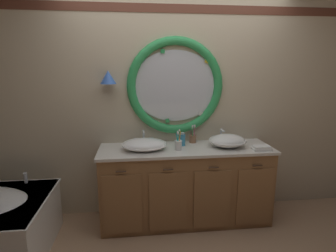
{
  "coord_description": "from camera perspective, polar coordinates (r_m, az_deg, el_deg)",
  "views": [
    {
      "loc": [
        -0.45,
        -2.53,
        1.73
      ],
      "look_at": [
        -0.12,
        0.25,
        1.11
      ],
      "focal_mm": 29.23,
      "sensor_mm": 36.0,
      "label": 1
    }
  ],
  "objects": [
    {
      "name": "folded_hand_towel",
      "position": [
        3.05,
        18.93,
        -4.36
      ],
      "size": [
        0.19,
        0.12,
        0.04
      ],
      "color": "white",
      "rests_on": "vanity_counter"
    },
    {
      "name": "sink_basin_left",
      "position": [
        2.89,
        -4.97,
        -3.84
      ],
      "size": [
        0.47,
        0.47,
        0.12
      ],
      "color": "white",
      "rests_on": "vanity_counter"
    },
    {
      "name": "sink_basin_right",
      "position": [
        3.05,
        12.29,
        -3.01
      ],
      "size": [
        0.41,
        0.41,
        0.14
      ],
      "color": "white",
      "rests_on": "vanity_counter"
    },
    {
      "name": "faucet_set_right",
      "position": [
        3.25,
        11.04,
        -2.15
      ],
      "size": [
        0.21,
        0.12,
        0.16
      ],
      "color": "silver",
      "rests_on": "vanity_counter"
    },
    {
      "name": "back_wall_assembly",
      "position": [
        3.17,
        1.49,
        5.14
      ],
      "size": [
        6.4,
        0.26,
        2.6
      ],
      "color": "beige",
      "rests_on": "ground_plane"
    },
    {
      "name": "faucet_set_left",
      "position": [
        3.1,
        -5.1,
        -2.6
      ],
      "size": [
        0.22,
        0.15,
        0.16
      ],
      "color": "silver",
      "rests_on": "vanity_counter"
    },
    {
      "name": "toothbrush_holder_right",
      "position": [
        3.16,
        5.18,
        -2.53
      ],
      "size": [
        0.09,
        0.09,
        0.21
      ],
      "color": "#996647",
      "rests_on": "vanity_counter"
    },
    {
      "name": "soap_dispenser",
      "position": [
        3.03,
        3.06,
        -2.85
      ],
      "size": [
        0.06,
        0.07,
        0.16
      ],
      "color": "#388EBC",
      "rests_on": "vanity_counter"
    },
    {
      "name": "ground_plane",
      "position": [
        3.09,
        3.05,
        -21.47
      ],
      "size": [
        14.0,
        14.0,
        0.0
      ],
      "primitive_type": "plane",
      "color": "tan"
    },
    {
      "name": "vanity_counter",
      "position": [
        3.13,
        3.67,
        -12.01
      ],
      "size": [
        1.87,
        0.59,
        0.86
      ],
      "color": "olive",
      "rests_on": "ground_plane"
    },
    {
      "name": "toothbrush_holder_left",
      "position": [
        2.88,
        2.14,
        -3.85
      ],
      "size": [
        0.08,
        0.08,
        0.22
      ],
      "color": "white",
      "rests_on": "vanity_counter"
    }
  ]
}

